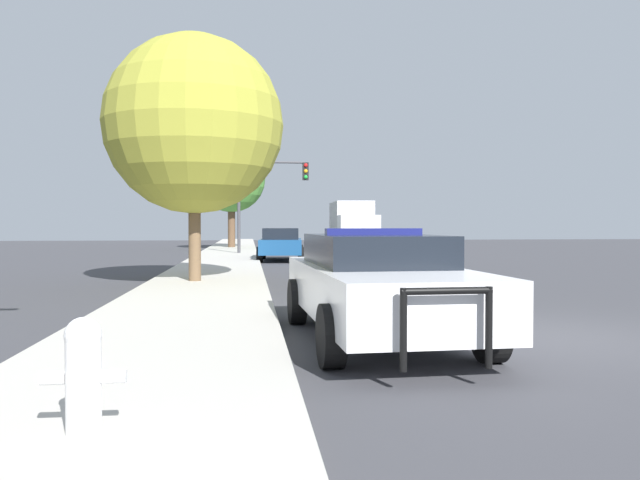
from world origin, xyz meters
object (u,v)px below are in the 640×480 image
object	(u,v)px
police_car	(377,283)
car_background_midblock	(281,243)
traffic_light	(268,186)
fire_hydrant	(83,372)
tree_sidewalk_near	(194,125)
tree_sidewalk_far	(231,179)
box_truck	(352,224)

from	to	relation	value
police_car	car_background_midblock	world-z (taller)	police_car
traffic_light	car_background_midblock	bearing A→B (deg)	-85.04
car_background_midblock	traffic_light	bearing A→B (deg)	99.24
fire_hydrant	car_background_midblock	bearing A→B (deg)	83.62
police_car	tree_sidewalk_near	bearing A→B (deg)	-70.93
car_background_midblock	tree_sidewalk_far	size ratio (longest dim) A/B	0.69
box_truck	tree_sidewalk_near	size ratio (longest dim) A/B	1.23
fire_hydrant	traffic_light	size ratio (longest dim) A/B	0.17
fire_hydrant	tree_sidewalk_near	distance (m)	12.32
police_car	box_truck	xyz separation A→B (m)	(4.80, 30.67, 0.86)
traffic_light	box_truck	bearing A→B (deg)	52.17
police_car	tree_sidewalk_far	bearing A→B (deg)	-87.40
police_car	traffic_light	xyz separation A→B (m)	(-0.75, 23.53, 2.74)
tree_sidewalk_near	traffic_light	bearing A→B (deg)	81.42
car_background_midblock	tree_sidewalk_near	distance (m)	11.72
car_background_midblock	box_truck	bearing A→B (deg)	70.98
box_truck	tree_sidewalk_far	world-z (taller)	tree_sidewalk_far
box_truck	tree_sidewalk_far	xyz separation A→B (m)	(-7.61, 1.20, 2.86)
tree_sidewalk_far	police_car	bearing A→B (deg)	-84.95
fire_hydrant	box_truck	xyz separation A→B (m)	(7.67, 34.58, 1.08)
fire_hydrant	police_car	bearing A→B (deg)	53.74
traffic_light	tree_sidewalk_far	xyz separation A→B (m)	(-2.07, 8.34, 0.98)
fire_hydrant	traffic_light	world-z (taller)	traffic_light
tree_sidewalk_near	tree_sidewalk_far	world-z (taller)	tree_sidewalk_far
traffic_light	tree_sidewalk_far	bearing A→B (deg)	103.92
tree_sidewalk_near	car_background_midblock	bearing A→B (deg)	75.68
police_car	traffic_light	distance (m)	23.70
car_background_midblock	tree_sidewalk_near	bearing A→B (deg)	-100.03
tree_sidewalk_far	car_background_midblock	bearing A→B (deg)	-79.28
tree_sidewalk_near	tree_sidewalk_far	xyz separation A→B (m)	(0.29, 23.99, 0.39)
police_car	fire_hydrant	bearing A→B (deg)	51.29
tree_sidewalk_far	traffic_light	bearing A→B (deg)	-76.08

